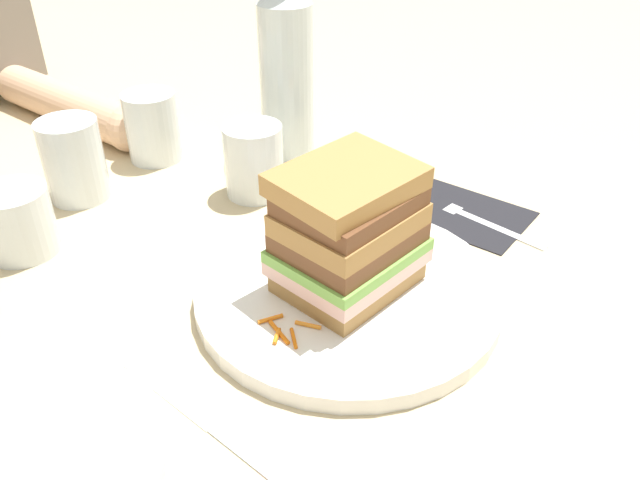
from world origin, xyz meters
The scene contains 24 objects.
ground_plane centered at (0.00, 0.00, 0.00)m, with size 3.00×3.00×0.00m, color #C6B289.
main_plate centered at (0.00, -0.02, 0.01)m, with size 0.29×0.29×0.02m, color white.
sandwich centered at (0.00, -0.02, 0.08)m, with size 0.13×0.12×0.12m.
carrot_shred_0 centered at (-0.09, -0.02, 0.02)m, with size 0.00×0.00×0.03m, color orange.
carrot_shred_1 centered at (-0.07, -0.03, 0.02)m, with size 0.00×0.00×0.02m, color orange.
carrot_shred_2 centered at (-0.10, -0.02, 0.02)m, with size 0.00×0.00×0.02m, color orange.
carrot_shred_3 centered at (-0.08, 0.00, 0.02)m, with size 0.00×0.00×0.02m, color orange.
carrot_shred_4 centered at (-0.09, -0.03, 0.02)m, with size 0.00×0.00×0.02m, color orange.
carrot_shred_5 centered at (0.07, -0.02, 0.02)m, with size 0.00×0.00×0.02m, color orange.
carrot_shred_6 centered at (0.09, -0.05, 0.02)m, with size 0.00×0.00×0.02m, color orange.
carrot_shred_7 centered at (0.08, -0.01, 0.02)m, with size 0.00×0.00×0.03m, color orange.
carrot_shred_8 centered at (0.06, -0.01, 0.02)m, with size 0.00×0.00×0.03m, color orange.
carrot_shred_9 centered at (0.09, -0.01, 0.02)m, with size 0.00×0.00×0.02m, color orange.
carrot_shred_10 centered at (0.07, -0.01, 0.02)m, with size 0.00×0.00×0.03m, color orange.
carrot_shred_11 centered at (0.06, -0.03, 0.02)m, with size 0.00×0.00×0.02m, color orange.
napkin_dark centered at (0.21, -0.03, 0.00)m, with size 0.11×0.15×0.00m, color black.
fork centered at (0.21, -0.05, 0.00)m, with size 0.03×0.17×0.00m.
knife centered at (-0.19, -0.04, 0.00)m, with size 0.03×0.20×0.00m.
juice_glass centered at (0.10, 0.19, 0.04)m, with size 0.07×0.07×0.09m.
water_bottle centered at (0.21, 0.23, 0.12)m, with size 0.07×0.07×0.26m.
empty_tumbler_0 centered at (0.09, 0.36, 0.05)m, with size 0.07×0.07×0.09m, color silver.
empty_tumbler_1 centered at (-0.04, 0.35, 0.05)m, with size 0.07×0.07×0.10m, color silver.
empty_tumbler_2 centered at (-0.14, 0.30, 0.04)m, with size 0.07×0.07×0.07m, color silver.
side_plate centered at (-0.30, 0.04, 0.01)m, with size 0.20×0.20×0.02m, color white.
Camera 1 is at (-0.39, -0.30, 0.38)m, focal length 35.70 mm.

